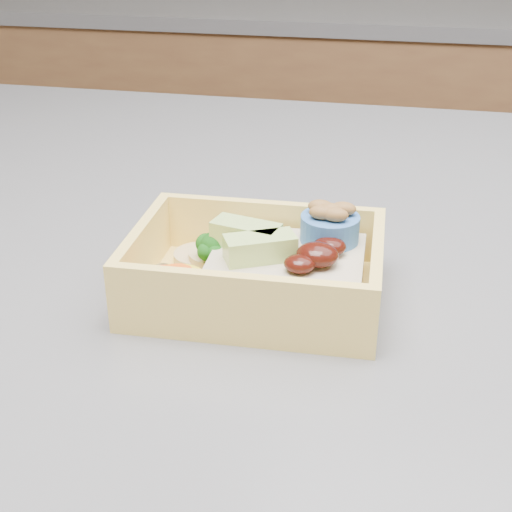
# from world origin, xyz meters

# --- Properties ---
(back_cabinets) EXTENTS (3.20, 0.62, 2.30)m
(back_cabinets) POSITION_xyz_m (0.00, 1.23, 0.89)
(back_cabinets) COLOR brown
(back_cabinets) RESTS_ON ground
(bento_box) EXTENTS (0.17, 0.13, 0.06)m
(bento_box) POSITION_xyz_m (0.12, -0.19, 0.94)
(bento_box) COLOR #FFD969
(bento_box) RESTS_ON island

